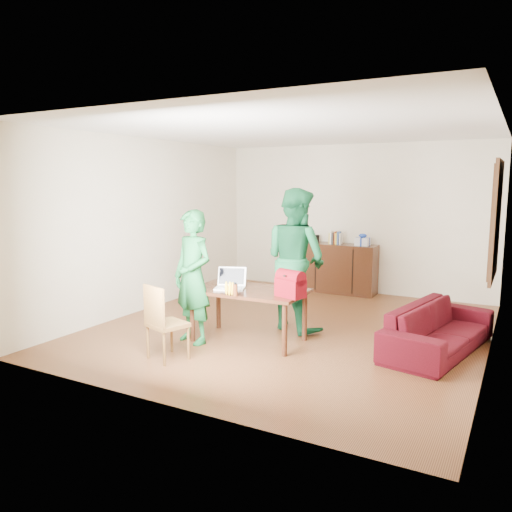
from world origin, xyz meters
The scene contains 10 objects.
room centered at (0.01, 0.13, 1.31)m, with size 5.20×5.70×2.90m.
table centered at (-0.25, -0.76, 0.59)m, with size 1.47×0.86×0.67m.
chair centered at (-0.75, -1.79, 0.26)m, with size 0.50×0.49×0.88m.
person_near centered at (-0.85, -1.13, 0.84)m, with size 0.61×0.40×1.68m, color #135928.
person_far centered at (0.04, 0.03, 0.97)m, with size 0.94×0.74×1.94m, color #135830.
laptop centered at (-0.47, -0.86, 0.72)m, with size 0.43×0.37×0.26m.
bananas centered at (-0.29, -1.15, 0.71)m, with size 0.17×0.11×0.06m, color gold, non-canonical shape.
bottle centered at (-0.20, -1.17, 0.76)m, with size 0.05×0.05×0.16m, color #5B2B14.
red_bag centered at (0.39, -0.89, 0.80)m, with size 0.34×0.20×0.25m, color maroon.
sofa centered at (1.95, -0.01, 0.28)m, with size 1.90×0.74×0.55m, color #3B0714.
Camera 1 is at (2.77, -6.15, 2.02)m, focal length 35.00 mm.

